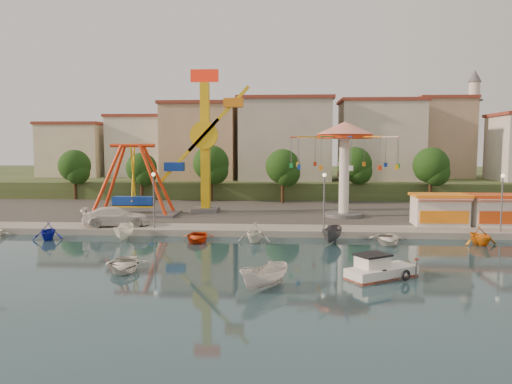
# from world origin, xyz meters

# --- Properties ---
(ground) EXTENTS (200.00, 200.00, 0.00)m
(ground) POSITION_xyz_m (0.00, 0.00, 0.00)
(ground) COLOR #16333D
(ground) RESTS_ON ground
(quay_deck) EXTENTS (200.00, 100.00, 0.60)m
(quay_deck) POSITION_xyz_m (0.00, 62.00, 0.30)
(quay_deck) COLOR #9E998E
(quay_deck) RESTS_ON ground
(asphalt_pad) EXTENTS (90.00, 28.00, 0.01)m
(asphalt_pad) POSITION_xyz_m (0.00, 30.00, 0.60)
(asphalt_pad) COLOR #4C4944
(asphalt_pad) RESTS_ON quay_deck
(hill_terrace) EXTENTS (200.00, 60.00, 3.00)m
(hill_terrace) POSITION_xyz_m (0.00, 67.00, 1.50)
(hill_terrace) COLOR #384C26
(hill_terrace) RESTS_ON ground
(pirate_ship_ride) EXTENTS (10.00, 5.00, 8.00)m
(pirate_ship_ride) POSITION_xyz_m (-12.62, 21.55, 4.39)
(pirate_ship_ride) COLOR #59595E
(pirate_ship_ride) RESTS_ON quay_deck
(kamikaze_tower) EXTENTS (7.14, 3.10, 16.50)m
(kamikaze_tower) POSITION_xyz_m (-4.61, 24.45, 8.47)
(kamikaze_tower) COLOR #59595E
(kamikaze_tower) RESTS_ON quay_deck
(wave_swinger) EXTENTS (11.60, 11.60, 10.40)m
(wave_swinger) POSITION_xyz_m (10.81, 21.91, 8.20)
(wave_swinger) COLOR #59595E
(wave_swinger) RESTS_ON quay_deck
(booth_left) EXTENTS (5.40, 3.78, 3.08)m
(booth_left) POSITION_xyz_m (19.55, 16.49, 2.16)
(booth_left) COLOR white
(booth_left) RESTS_ON quay_deck
(booth_mid) EXTENTS (5.40, 3.78, 3.08)m
(booth_mid) POSITION_xyz_m (25.11, 16.49, 2.16)
(booth_mid) COLOR white
(booth_mid) RESTS_ON quay_deck
(lamp_post_1) EXTENTS (0.14, 0.14, 5.00)m
(lamp_post_1) POSITION_xyz_m (-8.00, 13.00, 3.10)
(lamp_post_1) COLOR #59595E
(lamp_post_1) RESTS_ON quay_deck
(lamp_post_2) EXTENTS (0.14, 0.14, 5.00)m
(lamp_post_2) POSITION_xyz_m (8.00, 13.00, 3.10)
(lamp_post_2) COLOR #59595E
(lamp_post_2) RESTS_ON quay_deck
(lamp_post_3) EXTENTS (0.14, 0.14, 5.00)m
(lamp_post_3) POSITION_xyz_m (24.00, 13.00, 3.10)
(lamp_post_3) COLOR #59595E
(lamp_post_3) RESTS_ON quay_deck
(tree_0) EXTENTS (4.60, 4.60, 7.19)m
(tree_0) POSITION_xyz_m (-26.00, 36.98, 5.47)
(tree_0) COLOR #382314
(tree_0) RESTS_ON quay_deck
(tree_1) EXTENTS (4.35, 4.35, 6.80)m
(tree_1) POSITION_xyz_m (-16.00, 36.24, 5.20)
(tree_1) COLOR #382314
(tree_1) RESTS_ON quay_deck
(tree_2) EXTENTS (5.02, 5.02, 7.85)m
(tree_2) POSITION_xyz_m (-6.00, 35.81, 5.92)
(tree_2) COLOR #382314
(tree_2) RESTS_ON quay_deck
(tree_3) EXTENTS (4.68, 4.68, 7.32)m
(tree_3) POSITION_xyz_m (4.00, 34.36, 5.55)
(tree_3) COLOR #382314
(tree_3) RESTS_ON quay_deck
(tree_4) EXTENTS (4.86, 4.86, 7.60)m
(tree_4) POSITION_xyz_m (14.00, 37.35, 5.75)
(tree_4) COLOR #382314
(tree_4) RESTS_ON quay_deck
(tree_5) EXTENTS (4.83, 4.83, 7.54)m
(tree_5) POSITION_xyz_m (24.00, 35.54, 5.71)
(tree_5) COLOR #382314
(tree_5) RESTS_ON quay_deck
(building_0) EXTENTS (9.26, 9.53, 11.87)m
(building_0) POSITION_xyz_m (-33.37, 46.06, 8.93)
(building_0) COLOR beige
(building_0) RESTS_ON hill_terrace
(building_1) EXTENTS (12.33, 9.01, 8.63)m
(building_1) POSITION_xyz_m (-21.33, 51.38, 7.32)
(building_1) COLOR silver
(building_1) RESTS_ON hill_terrace
(building_2) EXTENTS (11.95, 9.28, 11.23)m
(building_2) POSITION_xyz_m (-8.19, 51.96, 8.62)
(building_2) COLOR tan
(building_2) RESTS_ON hill_terrace
(building_3) EXTENTS (12.59, 10.50, 9.20)m
(building_3) POSITION_xyz_m (5.60, 48.80, 7.60)
(building_3) COLOR beige
(building_3) RESTS_ON hill_terrace
(building_4) EXTENTS (10.75, 9.23, 9.24)m
(building_4) POSITION_xyz_m (19.07, 52.20, 7.62)
(building_4) COLOR beige
(building_4) RESTS_ON hill_terrace
(building_5) EXTENTS (12.77, 10.96, 11.21)m
(building_5) POSITION_xyz_m (32.37, 50.33, 8.61)
(building_5) COLOR tan
(building_5) RESTS_ON hill_terrace
(minaret) EXTENTS (2.80, 2.80, 18.00)m
(minaret) POSITION_xyz_m (36.00, 54.00, 12.55)
(minaret) COLOR silver
(minaret) RESTS_ON hill_terrace
(cabin_motorboat) EXTENTS (4.93, 4.04, 1.66)m
(cabin_motorboat) POSITION_xyz_m (10.47, -1.50, 0.44)
(cabin_motorboat) COLOR white
(cabin_motorboat) RESTS_ON ground
(rowboat_a) EXTENTS (3.66, 4.60, 0.85)m
(rowboat_a) POSITION_xyz_m (-6.43, -0.66, 0.43)
(rowboat_a) COLOR silver
(rowboat_a) RESTS_ON ground
(skiff) EXTENTS (3.57, 3.87, 1.48)m
(skiff) POSITION_xyz_m (3.25, -4.41, 0.74)
(skiff) COLOR silver
(skiff) RESTS_ON ground
(van) EXTENTS (6.78, 4.04, 1.84)m
(van) POSITION_xyz_m (-12.03, 14.00, 1.52)
(van) COLOR white
(van) RESTS_ON quay_deck
(moored_boat_1) EXTENTS (3.22, 3.51, 1.56)m
(moored_boat_1) POSITION_xyz_m (-16.82, 9.80, 0.78)
(moored_boat_1) COLOR #141CB1
(moored_boat_1) RESTS_ON ground
(moored_boat_2) EXTENTS (1.85, 4.01, 1.50)m
(moored_boat_2) POSITION_xyz_m (-9.84, 9.80, 0.75)
(moored_boat_2) COLOR white
(moored_boat_2) RESTS_ON ground
(moored_boat_3) EXTENTS (3.01, 4.05, 0.81)m
(moored_boat_3) POSITION_xyz_m (-3.35, 9.80, 0.40)
(moored_boat_3) COLOR red
(moored_boat_3) RESTS_ON ground
(moored_boat_4) EXTENTS (3.19, 3.60, 1.75)m
(moored_boat_4) POSITION_xyz_m (1.76, 9.80, 0.88)
(moored_boat_4) COLOR white
(moored_boat_4) RESTS_ON ground
(moored_boat_5) EXTENTS (2.52, 4.10, 1.48)m
(moored_boat_5) POSITION_xyz_m (8.50, 9.80, 0.74)
(moored_boat_5) COLOR #4F4E53
(moored_boat_5) RESTS_ON ground
(moored_boat_6) EXTENTS (3.45, 4.52, 0.88)m
(moored_boat_6) POSITION_xyz_m (13.21, 9.80, 0.44)
(moored_boat_6) COLOR silver
(moored_boat_6) RESTS_ON ground
(moored_boat_7) EXTENTS (3.28, 3.60, 1.64)m
(moored_boat_7) POSITION_xyz_m (20.97, 9.80, 0.82)
(moored_boat_7) COLOR orange
(moored_boat_7) RESTS_ON ground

